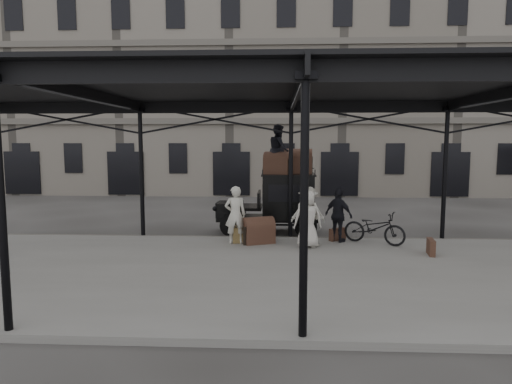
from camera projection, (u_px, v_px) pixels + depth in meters
ground at (292, 256)px, 13.31m from camera, size 120.00×120.00×0.00m
platform at (294, 273)px, 11.32m from camera, size 28.00×8.00×0.15m
canopy at (296, 89)px, 11.09m from camera, size 22.50×9.00×4.74m
building_frontage at (285, 86)px, 30.39m from camera, size 64.00×8.00×14.00m
taxi at (279, 200)px, 16.49m from camera, size 3.65×1.55×2.18m
porter_left at (235, 215)px, 14.19m from camera, size 0.73×0.54×1.81m
porter_midleft at (308, 216)px, 13.94m from camera, size 1.12×1.09×1.81m
porter_centre at (308, 219)px, 13.69m from camera, size 0.87×0.60×1.73m
porter_official at (339, 215)px, 14.43m from camera, size 1.01×1.00×1.71m
porter_right at (308, 213)px, 14.96m from camera, size 1.11×0.65×1.71m
bicycle at (374, 228)px, 14.20m from camera, size 2.02×1.52×1.02m
porter_roof at (279, 149)px, 16.19m from camera, size 0.79×0.94×1.75m
steamer_trunk_roof_near at (277, 165)px, 16.10m from camera, size 1.01×0.76×0.66m
steamer_trunk_roof_far at (298, 163)px, 16.51m from camera, size 1.03×0.65×0.74m
steamer_trunk_platform at (258, 232)px, 14.32m from camera, size 1.09×0.89×0.69m
wicker_hamper at (242, 234)px, 14.45m from camera, size 0.64×0.50×0.50m
suitcase_upright at (431, 247)px, 12.83m from camera, size 0.23×0.61×0.45m
suitcase_flat at (337, 234)px, 14.70m from camera, size 0.58×0.46×0.40m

